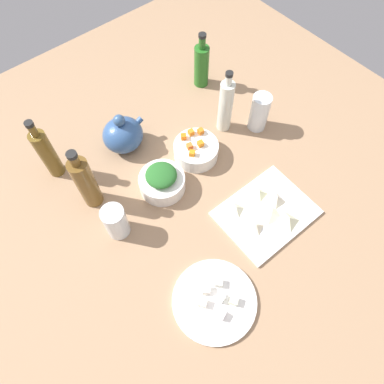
{
  "coord_description": "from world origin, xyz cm",
  "views": [
    {
      "loc": [
        -34.22,
        -40.7,
        101.83
      ],
      "look_at": [
        0.0,
        0.0,
        8.0
      ],
      "focal_mm": 32.36,
      "sensor_mm": 36.0,
      "label": 1
    }
  ],
  "objects": [
    {
      "name": "tofu_cube_5",
      "position": [
        -12.03,
        -25.9,
        5.3
      ],
      "size": [
        3.11,
        3.11,
        2.2
      ],
      "primitive_type": "cube",
      "rotation": [
        0.0,
        0.0,
        2.37
      ],
      "color": "silver",
      "rests_on": "plate_tofu"
    },
    {
      "name": "tofu_cube_2",
      "position": [
        -19.06,
        -27.22,
        5.3
      ],
      "size": [
        3.04,
        3.04,
        2.2
      ],
      "primitive_type": "cube",
      "rotation": [
        0.0,
        0.0,
        0.57
      ],
      "color": "#EFE2CB",
      "rests_on": "plate_tofu"
    },
    {
      "name": "plate_tofu",
      "position": [
        -15.99,
        -28.64,
        3.6
      ],
      "size": [
        23.57,
        23.57,
        1.2
      ],
      "primitive_type": "cylinder",
      "color": "white",
      "rests_on": "tabletop"
    },
    {
      "name": "tofu_cube_4",
      "position": [
        -17.39,
        -32.68,
        5.3
      ],
      "size": [
        2.81,
        2.81,
        2.2
      ],
      "primitive_type": "cube",
      "rotation": [
        0.0,
        0.0,
        0.34
      ],
      "color": "white",
      "rests_on": "plate_tofu"
    },
    {
      "name": "cutting_board",
      "position": [
        14.72,
        -18.94,
        3.5
      ],
      "size": [
        29.23,
        23.14,
        1.0
      ],
      "primitive_type": "cube",
      "rotation": [
        0.0,
        0.0,
        -0.02
      ],
      "color": "white",
      "rests_on": "tabletop"
    },
    {
      "name": "chopped_greens_mound",
      "position": [
        -4.4,
        9.77,
        10.56
      ],
      "size": [
        13.83,
        13.83,
        3.54
      ],
      "primitive_type": "ellipsoid",
      "rotation": [
        0.0,
        0.0,
        0.98
      ],
      "color": "#256126",
      "rests_on": "bowl_greens"
    },
    {
      "name": "drinking_glass_0",
      "position": [
        37.98,
        8.44,
        10.17
      ],
      "size": [
        6.61,
        6.61,
        14.35
      ],
      "primitive_type": "cylinder",
      "color": "white",
      "rests_on": "tabletop"
    },
    {
      "name": "drinking_glass_1",
      "position": [
        -24.05,
        6.31,
        9.08
      ],
      "size": [
        6.92,
        6.92,
        12.15
      ],
      "primitive_type": "cylinder",
      "color": "white",
      "rests_on": "tabletop"
    },
    {
      "name": "bottle_1",
      "position": [
        -24.2,
        20.45,
        13.8
      ],
      "size": [
        5.97,
        5.97,
        25.24
      ],
      "color": "brown",
      "rests_on": "tabletop"
    },
    {
      "name": "carrot_cube_5",
      "position": [
        14.18,
        17.38,
        9.64
      ],
      "size": [
        2.12,
        2.12,
        1.8
      ],
      "primitive_type": "cube",
      "rotation": [
        0.0,
        0.0,
        1.37
      ],
      "color": "orange",
      "rests_on": "bowl_carrots"
    },
    {
      "name": "bowl_carrots",
      "position": [
        12.37,
        12.6,
        5.87
      ],
      "size": [
        15.29,
        15.29,
        5.74
      ],
      "primitive_type": "cylinder",
      "color": "white",
      "rests_on": "tabletop"
    },
    {
      "name": "bowl_greens",
      "position": [
        -4.4,
        9.77,
        5.9
      ],
      "size": [
        14.91,
        14.91,
        5.79
      ],
      "primitive_type": "cylinder",
      "color": "white",
      "rests_on": "tabletop"
    },
    {
      "name": "carrot_cube_1",
      "position": [
        13.52,
        11.66,
        9.64
      ],
      "size": [
        2.16,
        2.16,
        1.8
      ],
      "primitive_type": "cube",
      "rotation": [
        0.0,
        0.0,
        2.92
      ],
      "color": "orange",
      "rests_on": "bowl_carrots"
    },
    {
      "name": "dumpling_2",
      "position": [
        8.02,
        -20.6,
        5.31
      ],
      "size": [
        5.16,
        4.83,
        2.61
      ],
      "primitive_type": "pyramid",
      "rotation": [
        0.0,
        0.0,
        5.96
      ],
      "color": "beige",
      "rests_on": "cutting_board"
    },
    {
      "name": "carrot_cube_3",
      "position": [
        16.97,
        15.59,
        9.64
      ],
      "size": [
        2.05,
        2.05,
        1.8
      ],
      "primitive_type": "cube",
      "rotation": [
        0.0,
        0.0,
        1.42
      ],
      "color": "orange",
      "rests_on": "bowl_carrots"
    },
    {
      "name": "tofu_cube_0",
      "position": [
        -12.2,
        -32.24,
        5.3
      ],
      "size": [
        3.01,
        3.01,
        2.2
      ],
      "primitive_type": "cube",
      "rotation": [
        0.0,
        0.0,
        2.1
      ],
      "color": "white",
      "rests_on": "plate_tofu"
    },
    {
      "name": "dumpling_1",
      "position": [
        17.36,
        -12.95,
        5.18
      ],
      "size": [
        6.0,
        5.82,
        2.35
      ],
      "primitive_type": "pyramid",
      "rotation": [
        0.0,
        0.0,
        2.56
      ],
      "color": "beige",
      "rests_on": "cutting_board"
    },
    {
      "name": "carrot_cube_2",
      "position": [
        8.82,
        10.47,
        9.64
      ],
      "size": [
        2.53,
        2.53,
        1.8
      ],
      "primitive_type": "cube",
      "rotation": [
        0.0,
        0.0,
        2.25
      ],
      "color": "orange",
      "rests_on": "bowl_carrots"
    },
    {
      "name": "carrot_cube_4",
      "position": [
        10.03,
        13.18,
        9.64
      ],
      "size": [
        2.22,
        2.22,
        1.8
      ],
      "primitive_type": "cube",
      "rotation": [
        0.0,
        0.0,
        1.29
      ],
      "color": "orange",
      "rests_on": "bowl_carrots"
    },
    {
      "name": "carrot_cube_0",
      "position": [
        11.04,
        17.56,
        9.64
      ],
      "size": [
        2.49,
        2.49,
        1.8
      ],
      "primitive_type": "cube",
      "rotation": [
        0.0,
        0.0,
        0.99
      ],
      "color": "orange",
      "rests_on": "bowl_carrots"
    },
    {
      "name": "dumpling_0",
      "position": [
        14.99,
        -20.52,
        5.03
      ],
      "size": [
        7.49,
        7.68,
        2.07
      ],
      "primitive_type": "pyramid",
      "rotation": [
        0.0,
        0.0,
        2.11
      ],
      "color": "beige",
      "rests_on": "cutting_board"
    },
    {
      "name": "bottle_0",
      "position": [
        36.93,
        38.33,
        11.93
      ],
      "size": [
        5.69,
        5.69,
        22.0
      ],
      "color": "#256520",
      "rests_on": "tabletop"
    },
    {
      "name": "teapot",
      "position": [
        -3.83,
        32.07,
        8.94
      ],
      "size": [
        15.63,
        13.28,
        14.99
      ],
      "color": "#2F5083",
      "rests_on": "tabletop"
    },
    {
      "name": "tabletop",
      "position": [
        0.0,
        0.0,
        1.5
      ],
      "size": [
        190.0,
        190.0,
        3.0
      ],
      "primitive_type": "cube",
      "color": "#997757",
      "rests_on": "ground"
    },
    {
      "name": "dumpling_3",
      "position": [
        17.28,
        -25.47,
        5.43
      ],
      "size": [
        7.62,
        7.55,
        2.87
      ],
      "primitive_type": "pyramid",
      "rotation": [
        0.0,
        0.0,
        5.73
      ],
      "color": "beige",
      "rests_on": "cutting_board"
    },
    {
      "name": "tofu_cube_1",
      "position": [
        -16.08,
        -25.14,
        5.3
      ],
      "size": [
        3.06,
        3.06,
        2.2
      ],
      "primitive_type": "cube",
      "rotation": [
        0.0,
        0.0,
        2.53
      ],
      "color": "silver",
      "rests_on": "plate_tofu"
    },
    {
      "name": "dumpling_5",
      "position": [
        19.87,
        -18.12,
        5.56
      ],
      "size": [
        6.57,
        6.57,
        3.12
      ],
      "primitive_type": "pyramid",
      "rotation": [
        0.0,
        0.0,
        5.45
      ],
      "color": "beige",
      "rests_on": "cutting_board"
    },
    {
      "name": "bottle_3",
      "position": [
        28.52,
        16.07,
        13.72
      ],
      "size": [
        4.97,
        4.97,
        24.99
      ],
      "color": "silver",
      "rests_on": "tabletop"
    },
    {
      "name": "tofu_cube_3",
      "position": [
        -14.4,
        -29.3,
        5.3
      ],
      "size": [
        2.74,
        2.74,
        2.2
      ],
      "primitive_type": "cube",
      "rotation": [
        0.0,
        0.0,
        0.29
      ],
      "color": "white",
      "rests_on": "plate_tofu"
    },
    {
      "name": "bottle_2",
      "position": [
        -27.83,
        37.95,
        13.28
      ],
      "size": [
        5.16,
        5.16,
        24.66
      ],
      "color": "brown",
      "rests_on": "tabletop"
    },
    {
      "name": "dumpling_4",
      "position": [
        7.82,
        -12.13,
        5.05
      ],
      "size": [
        5.66,
        5.81,
        2.1
      ],
      "primitive_type": "pyramid",
      "rotation": [
        0.0,
        0.0,
        1.15
      ],
      "color": "beige",
      "rests_on": "cutting_board"
    }
  ]
}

